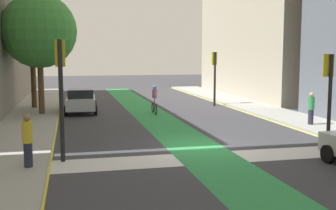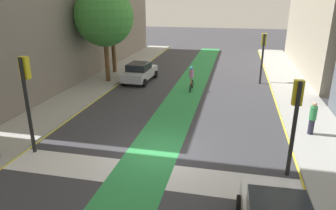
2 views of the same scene
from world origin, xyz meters
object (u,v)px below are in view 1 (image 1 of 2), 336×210
object	(u,v)px
traffic_signal_far_right	(214,68)
pedestrian_sidewalk_left_a	(28,140)
cyclist_in_lane	(155,99)
street_tree_near	(32,32)
traffic_signal_near_right	(329,81)
street_tree_far	(39,31)
pedestrian_sidewalk_right_a	(311,108)
traffic_signal_near_left	(61,77)
car_silver_left_far	(81,100)

from	to	relation	value
traffic_signal_far_right	pedestrian_sidewalk_left_a	bearing A→B (deg)	-127.23
cyclist_in_lane	street_tree_near	bearing A→B (deg)	152.72
traffic_signal_near_right	street_tree_far	bearing A→B (deg)	137.63
pedestrian_sidewalk_right_a	street_tree_far	xyz separation A→B (m)	(-14.05, 7.50, 4.22)
traffic_signal_near_left	pedestrian_sidewalk_left_a	bearing A→B (deg)	-132.20
traffic_signal_near_right	traffic_signal_near_left	bearing A→B (deg)	-177.45
traffic_signal_far_right	pedestrian_sidewalk_right_a	xyz separation A→B (m)	(1.88, -10.01, -1.79)
cyclist_in_lane	traffic_signal_far_right	bearing A→B (deg)	32.68
pedestrian_sidewalk_right_a	pedestrian_sidewalk_left_a	bearing A→B (deg)	-158.00
traffic_signal_far_right	pedestrian_sidewalk_left_a	size ratio (longest dim) A/B	2.27
traffic_signal_near_right	traffic_signal_far_right	xyz separation A→B (m)	(-0.27, 13.86, 0.10)
traffic_signal_near_left	traffic_signal_near_right	bearing A→B (deg)	2.55
traffic_signal_near_left	street_tree_near	distance (m)	15.31
pedestrian_sidewalk_left_a	cyclist_in_lane	bearing A→B (deg)	61.50
street_tree_near	pedestrian_sidewalk_right_a	bearing A→B (deg)	-35.87
car_silver_left_far	street_tree_near	distance (m)	5.91
traffic_signal_near_left	pedestrian_sidewalk_left_a	size ratio (longest dim) A/B	2.48
traffic_signal_near_right	car_silver_left_far	xyz separation A→B (m)	(-10.01, 12.26, -1.90)
traffic_signal_far_right	street_tree_near	bearing A→B (deg)	177.11
traffic_signal_far_right	pedestrian_sidewalk_left_a	xyz separation A→B (m)	(-11.81, -15.54, -1.75)
traffic_signal_far_right	car_silver_left_far	world-z (taller)	traffic_signal_far_right
traffic_signal_near_left	pedestrian_sidewalk_left_a	distance (m)	2.56
street_tree_far	pedestrian_sidewalk_right_a	bearing A→B (deg)	-28.09
pedestrian_sidewalk_left_a	car_silver_left_far	bearing A→B (deg)	81.59
traffic_signal_near_left	cyclist_in_lane	distance (m)	12.52
car_silver_left_far	cyclist_in_lane	world-z (taller)	cyclist_in_lane
traffic_signal_far_right	street_tree_near	size ratio (longest dim) A/B	0.58
car_silver_left_far	street_tree_far	xyz separation A→B (m)	(-2.43, -0.91, 4.43)
traffic_signal_near_left	pedestrian_sidewalk_right_a	size ratio (longest dim) A/B	2.57
cyclist_in_lane	street_tree_near	size ratio (longest dim) A/B	0.27
traffic_signal_near_right	street_tree_near	distance (m)	19.73
car_silver_left_far	street_tree_near	xyz separation A→B (m)	(-3.11, 2.24, 4.49)
traffic_signal_near_right	traffic_signal_near_left	world-z (taller)	traffic_signal_near_left
traffic_signal_near_left	car_silver_left_far	size ratio (longest dim) A/B	1.01
pedestrian_sidewalk_right_a	street_tree_near	xyz separation A→B (m)	(-14.73, 10.66, 4.28)
pedestrian_sidewalk_right_a	pedestrian_sidewalk_left_a	size ratio (longest dim) A/B	0.96
traffic_signal_near_left	street_tree_far	bearing A→B (deg)	96.98
traffic_signal_far_right	street_tree_near	xyz separation A→B (m)	(-12.86, 0.65, 2.49)
traffic_signal_near_left	street_tree_near	size ratio (longest dim) A/B	0.63
car_silver_left_far	street_tree_far	size ratio (longest dim) A/B	0.58
traffic_signal_near_left	cyclist_in_lane	size ratio (longest dim) A/B	2.34
car_silver_left_far	pedestrian_sidewalk_left_a	world-z (taller)	pedestrian_sidewalk_left_a
pedestrian_sidewalk_left_a	traffic_signal_near_left	bearing A→B (deg)	47.80
street_tree_near	cyclist_in_lane	bearing A→B (deg)	-27.28
cyclist_in_lane	pedestrian_sidewalk_left_a	size ratio (longest dim) A/B	1.06
traffic_signal_near_right	traffic_signal_far_right	size ratio (longest dim) A/B	0.96
traffic_signal_near_right	cyclist_in_lane	distance (m)	11.98
street_tree_far	cyclist_in_lane	bearing A→B (deg)	-6.59
traffic_signal_near_right	street_tree_far	world-z (taller)	street_tree_far
cyclist_in_lane	pedestrian_sidewalk_right_a	xyz separation A→B (m)	(7.05, -6.69, 0.04)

